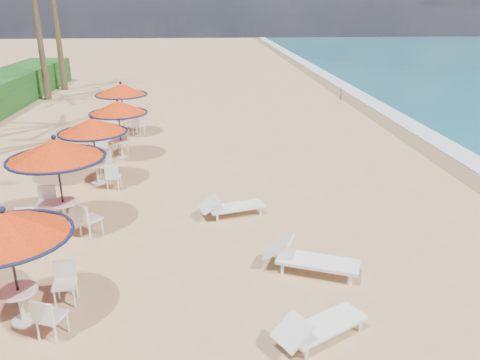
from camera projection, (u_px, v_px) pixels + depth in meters
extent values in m
plane|color=tan|center=(265.00, 297.00, 9.92)|extent=(160.00, 160.00, 0.00)
cube|color=white|center=(453.00, 150.00, 19.89)|extent=(1.20, 140.00, 0.04)
cube|color=olive|center=(433.00, 151.00, 19.83)|extent=(1.40, 140.00, 0.02)
cylinder|color=black|center=(14.00, 269.00, 8.77)|extent=(0.05, 0.05, 2.36)
cone|color=red|center=(5.00, 225.00, 8.44)|extent=(2.36, 2.36, 0.51)
torus|color=#111633|center=(7.00, 236.00, 8.52)|extent=(2.36, 2.36, 0.07)
sphere|color=#111633|center=(2.00, 210.00, 8.33)|extent=(0.12, 0.12, 0.12)
cylinder|color=white|center=(18.00, 291.00, 8.94)|extent=(0.72, 0.72, 0.04)
cylinder|color=white|center=(21.00, 306.00, 9.06)|extent=(0.08, 0.08, 0.72)
cylinder|color=black|center=(60.00, 185.00, 12.57)|extent=(0.06, 0.06, 2.56)
cone|color=red|center=(55.00, 149.00, 12.22)|extent=(2.56, 2.56, 0.56)
torus|color=#111633|center=(57.00, 158.00, 12.31)|extent=(2.56, 2.56, 0.08)
sphere|color=#111633|center=(53.00, 137.00, 12.10)|extent=(0.13, 0.13, 0.13)
cylinder|color=white|center=(63.00, 202.00, 12.76)|extent=(0.78, 0.78, 0.04)
cylinder|color=white|center=(65.00, 215.00, 12.88)|extent=(0.09, 0.09, 0.78)
cylinder|color=black|center=(95.00, 151.00, 15.84)|extent=(0.05, 0.05, 2.30)
cone|color=red|center=(92.00, 125.00, 15.52)|extent=(2.30, 2.30, 0.50)
torus|color=#111633|center=(93.00, 132.00, 15.60)|extent=(2.30, 2.30, 0.07)
sphere|color=#111633|center=(91.00, 117.00, 15.42)|extent=(0.12, 0.12, 0.12)
cylinder|color=white|center=(97.00, 164.00, 16.01)|extent=(0.70, 0.70, 0.04)
cylinder|color=white|center=(98.00, 173.00, 16.12)|extent=(0.08, 0.08, 0.70)
cylinder|color=black|center=(120.00, 130.00, 18.56)|extent=(0.05, 0.05, 2.30)
cone|color=red|center=(118.00, 107.00, 18.25)|extent=(2.30, 2.30, 0.50)
torus|color=#111633|center=(118.00, 113.00, 18.33)|extent=(2.30, 2.30, 0.07)
sphere|color=#111633|center=(117.00, 100.00, 18.14)|extent=(0.12, 0.12, 0.12)
cylinder|color=white|center=(121.00, 141.00, 18.73)|extent=(0.70, 0.70, 0.04)
cylinder|color=white|center=(122.00, 149.00, 18.85)|extent=(0.08, 0.08, 0.70)
cylinder|color=black|center=(123.00, 110.00, 21.84)|extent=(0.05, 0.05, 2.40)
cone|color=red|center=(121.00, 89.00, 21.51)|extent=(2.40, 2.40, 0.52)
torus|color=#111633|center=(121.00, 95.00, 21.59)|extent=(2.40, 2.40, 0.07)
sphere|color=#111633|center=(120.00, 83.00, 21.40)|extent=(0.13, 0.13, 0.13)
cylinder|color=white|center=(124.00, 120.00, 22.01)|extent=(0.73, 0.73, 0.04)
cylinder|color=white|center=(124.00, 127.00, 22.14)|extent=(0.08, 0.08, 0.73)
cube|color=white|center=(326.00, 325.00, 8.65)|extent=(1.71, 1.31, 0.07)
cube|color=white|center=(292.00, 332.00, 8.16)|extent=(0.76, 0.78, 0.40)
cube|color=white|center=(325.00, 332.00, 8.71)|extent=(0.06, 0.06, 0.23)
cube|color=white|center=(318.00, 262.00, 10.69)|extent=(1.98, 1.32, 0.08)
cube|color=white|center=(278.00, 247.00, 10.86)|extent=(0.83, 0.86, 0.46)
cube|color=white|center=(317.00, 269.00, 10.75)|extent=(0.07, 0.07, 0.26)
cube|color=white|center=(237.00, 207.00, 13.69)|extent=(1.72, 1.01, 0.07)
cube|color=white|center=(210.00, 204.00, 13.35)|extent=(0.68, 0.72, 0.40)
cube|color=white|center=(237.00, 211.00, 13.74)|extent=(0.06, 0.06, 0.23)
cone|color=brown|center=(38.00, 28.00, 28.78)|extent=(0.44, 0.44, 8.81)
cone|color=brown|center=(55.00, 16.00, 32.08)|extent=(0.44, 0.44, 10.10)
imported|color=#8F5B49|center=(341.00, 94.00, 29.94)|extent=(0.28, 0.34, 0.82)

